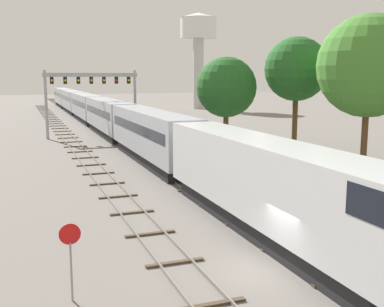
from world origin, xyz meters
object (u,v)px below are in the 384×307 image
at_px(trackside_tree_mid, 297,69).
at_px(trackside_tree_right, 226,87).
at_px(water_tower, 198,35).
at_px(trackside_tree_left, 369,66).
at_px(passenger_train, 95,111).
at_px(stop_sign, 71,251).
at_px(signal_gantry, 92,88).

xyz_separation_m(trackside_tree_mid, trackside_tree_right, (-6.40, 3.40, -1.87)).
relative_size(water_tower, trackside_tree_left, 1.74).
relative_size(passenger_train, water_tower, 5.59).
bearing_deg(passenger_train, water_tower, 48.34).
bearing_deg(water_tower, stop_sign, -113.72).
bearing_deg(signal_gantry, trackside_tree_mid, -47.49).
relative_size(passenger_train, stop_sign, 44.83).
bearing_deg(signal_gantry, trackside_tree_right, -54.39).
bearing_deg(trackside_tree_right, trackside_tree_left, -58.83).
xyz_separation_m(passenger_train, water_tower, (30.79, 34.61, 15.18)).
bearing_deg(passenger_train, trackside_tree_left, -67.45).
xyz_separation_m(signal_gantry, stop_sign, (-7.75, -45.99, -4.57)).
relative_size(stop_sign, trackside_tree_mid, 0.24).
bearing_deg(passenger_train, trackside_tree_mid, -63.62).
relative_size(trackside_tree_mid, trackside_tree_right, 1.20).
distance_m(water_tower, trackside_tree_right, 67.62).
bearing_deg(signal_gantry, passenger_train, 79.58).
height_order(stop_sign, trackside_tree_right, trackside_tree_right).
height_order(signal_gantry, trackside_tree_mid, trackside_tree_mid).
height_order(passenger_train, trackside_tree_mid, trackside_tree_mid).
height_order(passenger_train, signal_gantry, signal_gantry).
relative_size(signal_gantry, stop_sign, 4.20).
distance_m(signal_gantry, trackside_tree_mid, 26.92).
xyz_separation_m(water_tower, trackside_tree_left, (-13.66, -75.87, -8.99)).
distance_m(passenger_train, trackside_tree_mid, 36.25).
height_order(stop_sign, trackside_tree_left, trackside_tree_left).
distance_m(trackside_tree_left, trackside_tree_mid, 9.33).
bearing_deg(trackside_tree_right, signal_gantry, 125.61).
bearing_deg(trackside_tree_left, trackside_tree_right, 121.17).
distance_m(stop_sign, trackside_tree_mid, 37.46).
bearing_deg(trackside_tree_left, water_tower, 79.79).
height_order(water_tower, trackside_tree_mid, water_tower).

